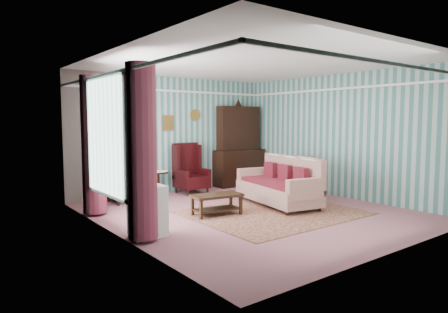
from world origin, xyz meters
TOP-DOWN VIEW (x-y plane):
  - floor at (0.00, 0.00)m, footprint 6.00×6.00m
  - room_shell at (-0.62, 0.18)m, footprint 5.53×6.02m
  - bookcase at (-1.35, 2.84)m, footprint 0.80×0.28m
  - dresser_hutch at (1.90, 2.72)m, footprint 1.50×0.56m
  - wingback_left at (-1.60, 2.45)m, footprint 0.76×0.80m
  - wingback_right at (0.15, 2.45)m, footprint 0.76×0.80m
  - seated_woman at (-1.60, 2.45)m, footprint 0.44×0.40m
  - round_side_table at (-0.70, 2.60)m, footprint 0.50×0.50m
  - nest_table at (2.47, 0.90)m, footprint 0.45×0.38m
  - plant_stand at (-2.40, -0.30)m, footprint 0.55×0.35m
  - rug at (0.30, -0.30)m, footprint 3.20×2.60m
  - sofa at (0.90, 0.20)m, footprint 1.49×2.26m
  - floral_armchair at (1.53, 0.20)m, footprint 0.76×0.83m
  - coffee_table at (-0.70, 0.21)m, footprint 1.02×0.60m
  - potted_plant_a at (-2.51, -0.39)m, footprint 0.42×0.39m
  - potted_plant_b at (-2.31, -0.17)m, footprint 0.31×0.26m
  - potted_plant_c at (-2.51, -0.26)m, footprint 0.22×0.22m

SIDE VIEW (x-z plane):
  - floor at x=0.00m, z-range 0.00..0.00m
  - rug at x=0.30m, z-range 0.00..0.01m
  - coffee_table at x=-0.70m, z-range 0.00..0.41m
  - nest_table at x=2.47m, z-range 0.00..0.54m
  - round_side_table at x=-0.70m, z-range 0.00..0.60m
  - plant_stand at x=-2.40m, z-range 0.00..0.80m
  - floral_armchair at x=1.53m, z-range 0.00..1.00m
  - sofa at x=0.90m, z-range 0.00..1.04m
  - seated_woman at x=-1.60m, z-range 0.00..1.18m
  - wingback_left at x=-1.60m, z-range 0.00..1.25m
  - wingback_right at x=0.15m, z-range 0.00..1.25m
  - potted_plant_c at x=-2.51m, z-range 0.80..1.18m
  - potted_plant_a at x=-2.51m, z-range 0.80..1.19m
  - potted_plant_b at x=-2.31m, z-range 0.80..1.31m
  - bookcase at x=-1.35m, z-range 0.00..2.24m
  - dresser_hutch at x=1.90m, z-range 0.00..2.36m
  - room_shell at x=-0.62m, z-range 0.55..3.46m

